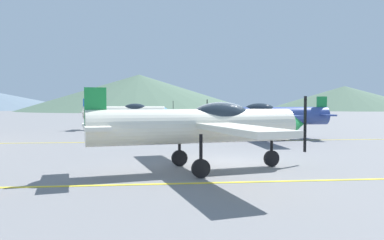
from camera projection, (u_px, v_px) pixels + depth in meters
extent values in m
plane|color=slate|center=(215.00, 165.00, 13.35)|extent=(400.00, 400.00, 0.00)
cube|color=yellow|center=(234.00, 182.00, 10.27)|extent=(80.00, 0.16, 0.01)
cube|color=yellow|center=(191.00, 141.00, 21.72)|extent=(80.00, 0.16, 0.01)
cylinder|color=silver|center=(195.00, 126.00, 11.97)|extent=(6.98, 2.58, 1.12)
cone|color=#1E8C3F|center=(295.00, 124.00, 13.18)|extent=(0.90, 1.08, 0.95)
cube|color=black|center=(305.00, 124.00, 13.30)|extent=(0.07, 0.13, 2.03)
ellipsoid|color=#1E2833|center=(221.00, 116.00, 12.25)|extent=(2.18, 1.33, 0.91)
cube|color=silver|center=(207.00, 125.00, 12.10)|extent=(3.01, 8.97, 0.16)
cube|color=silver|center=(96.00, 127.00, 10.97)|extent=(1.26, 2.73, 0.10)
cube|color=#1E8C3F|center=(95.00, 108.00, 10.95)|extent=(0.65, 0.26, 1.22)
cylinder|color=black|center=(272.00, 144.00, 12.90)|extent=(0.10, 0.10, 1.02)
cylinder|color=black|center=(271.00, 158.00, 12.92)|extent=(0.58, 0.24, 0.57)
cylinder|color=black|center=(201.00, 151.00, 10.88)|extent=(0.10, 0.10, 1.02)
cylinder|color=black|center=(201.00, 168.00, 10.90)|extent=(0.58, 0.24, 0.57)
cylinder|color=black|center=(179.00, 144.00, 12.99)|extent=(0.10, 0.10, 1.02)
cylinder|color=black|center=(179.00, 158.00, 13.02)|extent=(0.58, 0.24, 0.57)
cylinder|color=#33478C|center=(274.00, 116.00, 23.02)|extent=(6.91, 1.14, 1.12)
cone|color=#1E8C3F|center=(214.00, 116.00, 22.61)|extent=(0.71, 0.95, 0.95)
cube|color=black|center=(207.00, 116.00, 22.57)|extent=(0.04, 0.12, 2.03)
ellipsoid|color=#1E2833|center=(259.00, 111.00, 22.91)|extent=(2.03, 0.92, 0.91)
cube|color=#33478C|center=(267.00, 115.00, 22.97)|extent=(1.14, 8.94, 0.16)
cube|color=#33478C|center=(322.00, 115.00, 23.36)|extent=(0.72, 2.64, 0.10)
cube|color=#1E8C3F|center=(322.00, 106.00, 23.33)|extent=(0.64, 0.12, 1.22)
cylinder|color=black|center=(229.00, 127.00, 22.74)|extent=(0.10, 0.10, 1.02)
cylinder|color=black|center=(229.00, 135.00, 22.76)|extent=(0.57, 0.12, 0.57)
cylinder|color=black|center=(271.00, 126.00, 24.18)|extent=(0.10, 0.10, 1.02)
cylinder|color=black|center=(271.00, 133.00, 24.20)|extent=(0.57, 0.12, 0.57)
cylinder|color=black|center=(283.00, 128.00, 21.96)|extent=(0.10, 0.10, 1.02)
cylinder|color=black|center=(283.00, 136.00, 21.98)|extent=(0.57, 0.12, 0.57)
cylinder|color=silver|center=(124.00, 113.00, 31.75)|extent=(6.91, 1.15, 1.12)
cone|color=blue|center=(169.00, 113.00, 32.16)|extent=(0.71, 0.95, 0.95)
cube|color=black|center=(173.00, 113.00, 32.21)|extent=(0.04, 0.12, 2.03)
ellipsoid|color=#1E2833|center=(135.00, 109.00, 31.83)|extent=(2.03, 0.92, 0.91)
cube|color=silver|center=(129.00, 112.00, 31.79)|extent=(1.15, 8.94, 0.16)
cube|color=silver|center=(87.00, 112.00, 31.40)|extent=(0.72, 2.64, 0.10)
cube|color=blue|center=(87.00, 106.00, 31.38)|extent=(0.64, 0.12, 1.22)
cylinder|color=black|center=(158.00, 120.00, 32.09)|extent=(0.10, 0.10, 1.02)
cylinder|color=black|center=(158.00, 126.00, 32.11)|extent=(0.57, 0.12, 0.57)
cylinder|color=black|center=(121.00, 121.00, 30.65)|extent=(0.10, 0.10, 1.02)
cylinder|color=black|center=(121.00, 127.00, 30.67)|extent=(0.57, 0.12, 0.57)
cylinder|color=black|center=(123.00, 120.00, 32.86)|extent=(0.10, 0.10, 1.02)
cylinder|color=black|center=(123.00, 126.00, 32.89)|extent=(0.57, 0.12, 0.57)
cone|color=#4C6651|center=(139.00, 93.00, 132.08)|extent=(82.76, 82.76, 12.91)
cone|color=#4C6651|center=(344.00, 98.00, 143.11)|extent=(62.04, 62.04, 9.35)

